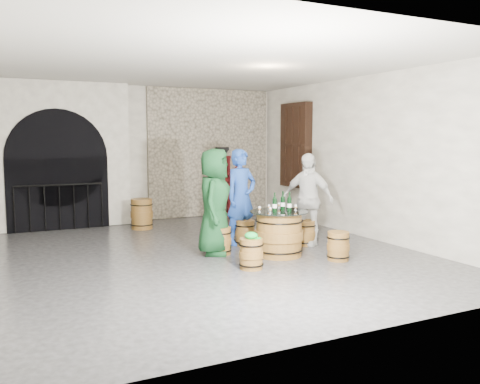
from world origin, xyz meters
name	(u,v)px	position (x,y,z in m)	size (l,w,h in m)	color
ground	(202,254)	(0.00, 0.00, 0.00)	(8.00, 8.00, 0.00)	#2B2B2E
wall_back	(139,154)	(0.00, 4.00, 1.60)	(8.00, 8.00, 0.00)	white
wall_front	(353,178)	(0.00, -4.00, 1.60)	(8.00, 8.00, 0.00)	white
wall_right	(365,157)	(3.50, 0.00, 1.60)	(8.00, 8.00, 0.00)	white
ceiling	(200,64)	(0.00, 0.00, 3.20)	(8.00, 8.00, 0.00)	beige
stone_facing_panel	(209,153)	(1.80, 3.94, 1.60)	(3.20, 0.12, 3.18)	#AEA28B
arched_opening	(56,156)	(-1.90, 3.74, 1.58)	(3.10, 0.60, 3.19)	white
shuttered_window	(295,145)	(3.38, 2.40, 1.80)	(0.23, 1.10, 2.00)	black
barrel_table	(279,234)	(1.13, -0.68, 0.38)	(0.99, 0.99, 0.76)	brown
barrel_stool_left	(221,241)	(0.29, -0.14, 0.23)	(0.38, 0.38, 0.47)	brown
barrel_stool_far	(245,233)	(0.99, 0.31, 0.23)	(0.38, 0.38, 0.47)	brown
barrel_stool_right	(306,233)	(1.99, -0.18, 0.23)	(0.38, 0.38, 0.47)	brown
barrel_stool_near_right	(338,246)	(1.83, -1.38, 0.23)	(0.38, 0.38, 0.47)	brown
barrel_stool_near_left	(251,254)	(0.31, -1.24, 0.23)	(0.38, 0.38, 0.47)	brown
green_cap	(251,236)	(0.32, -1.24, 0.51)	(0.24, 0.20, 0.11)	#0E9B2F
person_green	(214,202)	(0.20, -0.09, 0.90)	(0.88, 0.57, 1.81)	#0F381A
person_blue	(241,197)	(0.97, 0.43, 0.89)	(0.65, 0.43, 1.78)	navy
person_white	(307,199)	(2.05, -0.15, 0.85)	(1.00, 0.42, 1.71)	silver
wine_bottle_left	(275,204)	(1.01, -0.73, 0.89)	(0.08, 0.08, 0.32)	black
wine_bottle_center	(289,204)	(1.27, -0.78, 0.89)	(0.08, 0.08, 0.32)	black
wine_bottle_right	(283,203)	(1.24, -0.62, 0.89)	(0.08, 0.08, 0.32)	black
tasting_glass_a	(270,210)	(0.88, -0.81, 0.81)	(0.05, 0.05, 0.10)	#B16522
tasting_glass_b	(295,207)	(1.44, -0.69, 0.81)	(0.05, 0.05, 0.10)	#B16522
tasting_glass_c	(269,207)	(1.03, -0.51, 0.81)	(0.05, 0.05, 0.10)	#B16522
tasting_glass_d	(279,205)	(1.31, -0.36, 0.81)	(0.05, 0.05, 0.10)	#B16522
tasting_glass_e	(296,208)	(1.42, -0.74, 0.81)	(0.05, 0.05, 0.10)	#B16522
tasting_glass_f	(260,209)	(0.78, -0.64, 0.81)	(0.05, 0.05, 0.10)	#B16522
side_barrel	(142,214)	(-0.27, 2.82, 0.33)	(0.50, 0.50, 0.66)	brown
corking_press	(222,176)	(2.04, 3.69, 1.02)	(0.74, 0.44, 1.74)	#480C0D
control_box	(220,163)	(2.05, 3.86, 1.35)	(0.18, 0.10, 0.22)	silver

